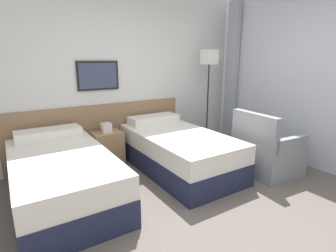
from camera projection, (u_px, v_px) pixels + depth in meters
ground_plane at (217, 219)px, 2.71m from camera, size 16.00×16.00×0.00m
wall_headboard at (122, 79)px, 4.26m from camera, size 10.00×0.10×2.70m
bed_near_door at (62, 176)px, 3.04m from camera, size 1.04×1.95×0.69m
bed_near_window at (178, 151)px, 3.89m from camera, size 1.04×1.95×0.69m
nightstand at (108, 147)px, 4.08m from camera, size 0.45×0.35×0.66m
floor_lamp at (209, 67)px, 4.63m from camera, size 0.24×0.24×1.77m
armchair at (266, 153)px, 3.79m from camera, size 0.78×0.83×0.90m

